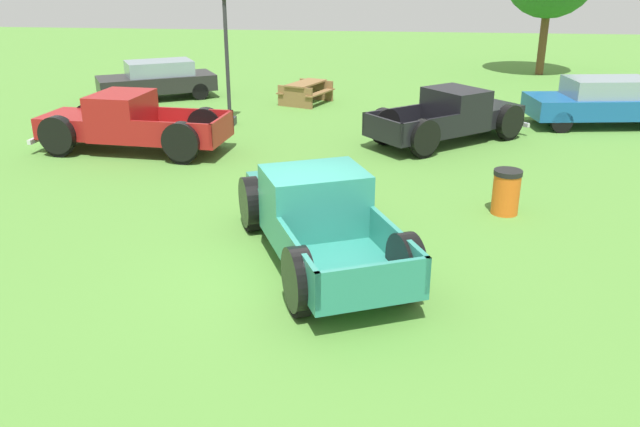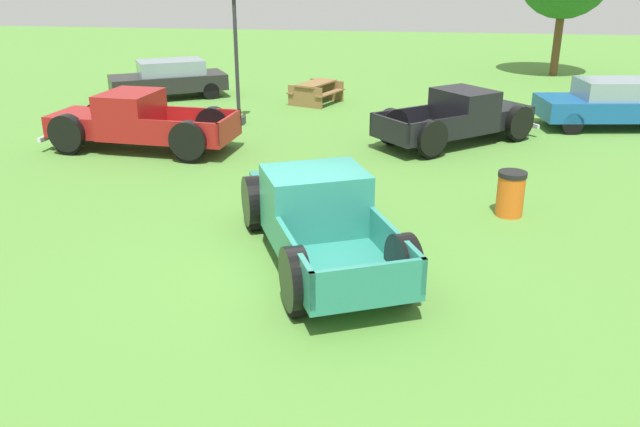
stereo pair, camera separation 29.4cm
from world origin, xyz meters
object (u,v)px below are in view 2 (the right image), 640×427
picnic_table (316,90)px  pickup_truck_behind_right (465,117)px  pickup_truck_behind_left (130,122)px  trash_can (511,193)px  sedan_distant_a (615,103)px  sedan_distant_b (169,78)px  pickup_truck_foreground (314,214)px  lamp_post_near (236,53)px

picnic_table → pickup_truck_behind_right: bearing=-43.1°
pickup_truck_behind_left → trash_can: (9.89, -3.74, -0.29)m
picnic_table → sedan_distant_a: bearing=-13.5°
sedan_distant_a → sedan_distant_b: (-15.56, 2.56, -0.05)m
pickup_truck_foreground → sedan_distant_b: 15.36m
pickup_truck_behind_right → lamp_post_near: lamp_post_near is taller
pickup_truck_behind_left → picnic_table: (4.20, 6.96, -0.28)m
pickup_truck_foreground → trash_can: 4.47m
pickup_truck_foreground → pickup_truck_behind_left: bearing=134.9°
sedan_distant_b → lamp_post_near: lamp_post_near is taller
pickup_truck_behind_left → lamp_post_near: lamp_post_near is taller
sedan_distant_b → lamp_post_near: 5.52m
sedan_distant_a → lamp_post_near: lamp_post_near is taller
sedan_distant_a → lamp_post_near: (-11.84, -1.23, 1.47)m
pickup_truck_foreground → trash_can: bearing=33.0°
pickup_truck_foreground → pickup_truck_behind_right: bearing=69.4°
pickup_truck_behind_left → sedan_distant_b: size_ratio=1.18×
pickup_truck_behind_left → pickup_truck_behind_right: 9.55m
pickup_truck_behind_left → trash_can: bearing=-20.7°
pickup_truck_behind_right → sedan_distant_b: (-10.80, 4.96, 0.02)m
sedan_distant_b → picnic_table: 5.72m
pickup_truck_behind_left → sedan_distant_a: 14.78m
pickup_truck_behind_right → sedan_distant_a: bearing=26.7°
picnic_table → trash_can: (5.68, -10.70, -0.01)m
sedan_distant_a → lamp_post_near: 11.99m
picnic_table → pickup_truck_foreground: bearing=-81.6°
trash_can → sedan_distant_b: bearing=136.3°
pickup_truck_behind_left → sedan_distant_b: 7.30m
pickup_truck_behind_left → sedan_distant_b: bearing=101.9°
lamp_post_near → picnic_table: (1.99, 3.60, -1.77)m
pickup_truck_behind_left → sedan_distant_b: pickup_truck_behind_left is taller
lamp_post_near → trash_can: bearing=-42.8°
pickup_truck_behind_right → picnic_table: 6.98m
pickup_truck_foreground → sedan_distant_a: pickup_truck_foreground is taller
lamp_post_near → picnic_table: bearing=61.1°
trash_can → pickup_truck_behind_left: bearing=159.3°
pickup_truck_behind_right → lamp_post_near: 7.33m
pickup_truck_behind_right → sedan_distant_a: (4.76, 2.40, 0.07)m
trash_can → lamp_post_near: bearing=137.2°
pickup_truck_foreground → picnic_table: pickup_truck_foreground is taller
sedan_distant_b → lamp_post_near: size_ratio=1.06×
pickup_truck_foreground → lamp_post_near: lamp_post_near is taller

